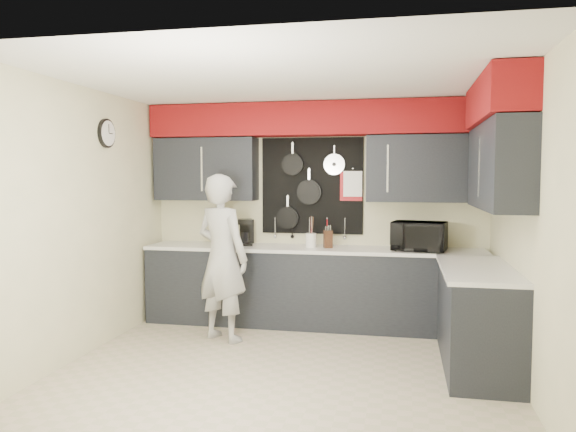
% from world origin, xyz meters
% --- Properties ---
extents(ground, '(4.00, 4.00, 0.00)m').
position_xyz_m(ground, '(0.00, 0.00, 0.00)').
color(ground, '#BFAD95').
rests_on(ground, ground).
extents(back_wall_assembly, '(4.00, 0.36, 2.60)m').
position_xyz_m(back_wall_assembly, '(0.01, 1.60, 2.01)').
color(back_wall_assembly, beige).
rests_on(back_wall_assembly, ground).
extents(right_wall_assembly, '(0.36, 3.50, 2.60)m').
position_xyz_m(right_wall_assembly, '(1.85, 0.26, 1.94)').
color(right_wall_assembly, beige).
rests_on(right_wall_assembly, ground).
extents(left_wall_assembly, '(0.05, 3.50, 2.60)m').
position_xyz_m(left_wall_assembly, '(-1.99, 0.02, 1.33)').
color(left_wall_assembly, beige).
rests_on(left_wall_assembly, ground).
extents(base_cabinets, '(3.95, 2.20, 0.92)m').
position_xyz_m(base_cabinets, '(0.49, 1.13, 0.46)').
color(base_cabinets, black).
rests_on(base_cabinets, ground).
extents(microwave, '(0.64, 0.49, 0.32)m').
position_xyz_m(microwave, '(1.20, 1.40, 1.08)').
color(microwave, black).
rests_on(microwave, base_cabinets).
extents(knife_block, '(0.12, 0.12, 0.20)m').
position_xyz_m(knife_block, '(0.19, 1.42, 1.02)').
color(knife_block, black).
rests_on(knife_block, base_cabinets).
extents(utensil_crock, '(0.13, 0.13, 0.16)m').
position_xyz_m(utensil_crock, '(-0.01, 1.44, 1.00)').
color(utensil_crock, white).
rests_on(utensil_crock, base_cabinets).
extents(coffee_maker, '(0.22, 0.25, 0.31)m').
position_xyz_m(coffee_maker, '(-0.81, 1.49, 1.08)').
color(coffee_maker, black).
rests_on(coffee_maker, base_cabinets).
extents(person, '(0.76, 0.65, 1.76)m').
position_xyz_m(person, '(-0.84, 0.69, 0.88)').
color(person, '#ADADAB').
rests_on(person, ground).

